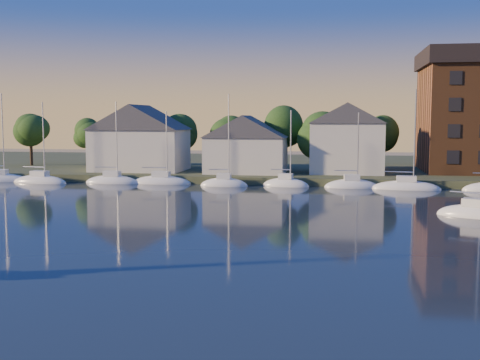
% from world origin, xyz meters
% --- Properties ---
extents(ground, '(260.00, 260.00, 0.00)m').
position_xyz_m(ground, '(0.00, 0.00, 0.00)').
color(ground, black).
rests_on(ground, ground).
extents(shoreline_land, '(160.00, 50.00, 2.00)m').
position_xyz_m(shoreline_land, '(0.00, 75.00, 0.00)').
color(shoreline_land, '#384126').
rests_on(shoreline_land, ground).
extents(wooden_dock, '(120.00, 3.00, 1.00)m').
position_xyz_m(wooden_dock, '(0.00, 52.00, 0.00)').
color(wooden_dock, brown).
rests_on(wooden_dock, ground).
extents(clubhouse_west, '(13.65, 9.45, 9.64)m').
position_xyz_m(clubhouse_west, '(-22.00, 58.00, 5.93)').
color(clubhouse_west, beige).
rests_on(clubhouse_west, shoreline_land).
extents(clubhouse_centre, '(11.55, 8.40, 8.08)m').
position_xyz_m(clubhouse_centre, '(-6.00, 57.00, 5.13)').
color(clubhouse_centre, beige).
rests_on(clubhouse_centre, shoreline_land).
extents(clubhouse_east, '(10.50, 8.40, 9.80)m').
position_xyz_m(clubhouse_east, '(8.00, 59.00, 6.00)').
color(clubhouse_east, beige).
rests_on(clubhouse_east, shoreline_land).
extents(tree_line, '(93.40, 5.40, 8.90)m').
position_xyz_m(tree_line, '(2.00, 63.00, 7.18)').
color(tree_line, '#3A281A').
rests_on(tree_line, shoreline_land).
extents(moored_fleet, '(71.50, 2.40, 12.05)m').
position_xyz_m(moored_fleet, '(-8.00, 49.00, 0.10)').
color(moored_fleet, silver).
rests_on(moored_fleet, ground).
extents(drifting_sailboat_right, '(6.68, 4.68, 10.38)m').
position_xyz_m(drifting_sailboat_right, '(18.79, 28.43, 0.10)').
color(drifting_sailboat_right, silver).
rests_on(drifting_sailboat_right, ground).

